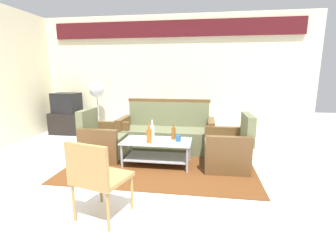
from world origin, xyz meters
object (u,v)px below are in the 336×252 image
(cup, at_px, (178,138))
(pedestal_fan, at_px, (97,93))
(armchair_right, at_px, (228,150))
(coffee_table, at_px, (157,149))
(armchair_left, at_px, (104,142))
(bottle_orange, at_px, (149,136))
(couch, at_px, (167,134))
(wicker_chair, at_px, (97,174))
(television, at_px, (67,103))
(tv_stand, at_px, (68,123))
(bottle_brown, at_px, (174,133))
(bottle_clear, at_px, (152,131))

(cup, xyz_separation_m, pedestal_fan, (-2.16, 1.82, 0.55))
(armchair_right, distance_m, pedestal_fan, 3.52)
(armchair_right, relative_size, coffee_table, 0.77)
(armchair_left, height_order, bottle_orange, armchair_left)
(armchair_left, bearing_deg, armchair_right, 85.84)
(bottle_orange, bearing_deg, pedestal_fan, 130.94)
(couch, xyz_separation_m, cup, (0.31, -0.82, 0.14))
(bottle_orange, bearing_deg, coffee_table, 57.20)
(coffee_table, distance_m, cup, 0.39)
(coffee_table, xyz_separation_m, cup, (0.34, 0.01, 0.19))
(cup, bearing_deg, wicker_chair, -111.29)
(cup, xyz_separation_m, television, (-2.93, 1.77, 0.30))
(couch, height_order, cup, couch)
(tv_stand, height_order, pedestal_fan, pedestal_fan)
(wicker_chair, bearing_deg, coffee_table, 94.79)
(couch, bearing_deg, tv_stand, -19.87)
(cup, distance_m, wicker_chair, 1.75)
(armchair_right, xyz_separation_m, wicker_chair, (-1.42, -1.67, 0.21))
(armchair_right, bearing_deg, television, 63.36)
(bottle_orange, xyz_separation_m, bottle_brown, (0.35, 0.26, -0.01))
(armchair_right, distance_m, cup, 0.81)
(armchair_right, xyz_separation_m, bottle_brown, (-0.88, 0.06, 0.23))
(armchair_right, bearing_deg, tv_stand, 63.39)
(armchair_left, xyz_separation_m, bottle_brown, (1.25, -0.09, 0.23))
(bottle_clear, bearing_deg, cup, -12.02)
(armchair_left, xyz_separation_m, armchair_right, (2.13, -0.15, 0.00))
(armchair_left, xyz_separation_m, tv_stand, (-1.59, 1.59, -0.03))
(armchair_right, xyz_separation_m, tv_stand, (-3.72, 1.73, -0.03))
(armchair_left, distance_m, armchair_right, 2.13)
(coffee_table, distance_m, television, 3.18)
(armchair_left, distance_m, cup, 1.36)
(bottle_brown, bearing_deg, armchair_left, 176.07)
(armchair_left, xyz_separation_m, bottle_orange, (0.90, -0.35, 0.24))
(tv_stand, bearing_deg, coffee_table, -34.64)
(bottle_orange, xyz_separation_m, wicker_chair, (-0.20, -1.47, -0.03))
(bottle_orange, xyz_separation_m, tv_stand, (-2.49, 1.93, -0.27))
(couch, height_order, armchair_right, couch)
(bottle_clear, height_order, tv_stand, bottle_clear)
(tv_stand, bearing_deg, pedestal_fan, 3.69)
(couch, height_order, bottle_clear, couch)
(television, bearing_deg, bottle_brown, 155.13)
(bottle_clear, bearing_deg, pedestal_fan, 134.76)
(bottle_orange, distance_m, bottle_clear, 0.25)
(cup, height_order, pedestal_fan, pedestal_fan)
(coffee_table, height_order, bottle_orange, bottle_orange)
(bottle_clear, bearing_deg, bottle_orange, -88.78)
(coffee_table, distance_m, bottle_clear, 0.30)
(coffee_table, xyz_separation_m, tv_stand, (-2.59, 1.79, -0.01))
(coffee_table, xyz_separation_m, bottle_brown, (0.25, 0.12, 0.24))
(armchair_right, height_order, bottle_brown, armchair_right)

